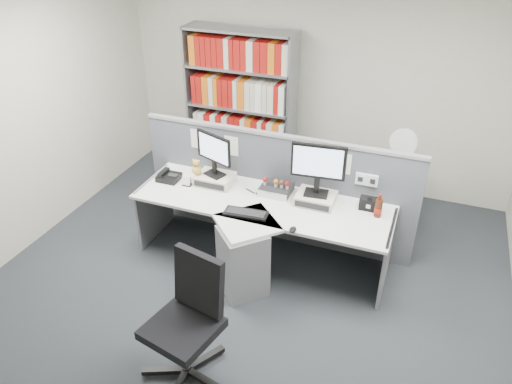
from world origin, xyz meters
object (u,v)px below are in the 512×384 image
at_px(mouse, 293,230).
at_px(filing_cabinet, 394,198).
at_px(desk, 254,235).
at_px(speaker, 369,204).
at_px(monitor_left, 214,151).
at_px(office_chair, 189,317).
at_px(monitor_right, 318,166).
at_px(shelving_unit, 241,109).
at_px(desktop_pc, 276,189).
at_px(desk_calendar, 187,181).
at_px(cola_bottle, 378,208).
at_px(keyboard, 246,213).
at_px(desk_fan, 403,145).
at_px(desk_phone, 168,177).

relative_size(mouse, filing_cabinet, 0.14).
relative_size(desk, speaker, 14.10).
relative_size(monitor_left, filing_cabinet, 0.66).
bearing_deg(office_chair, monitor_right, 72.65).
xyz_separation_m(desk, speaker, (1.02, 0.46, 0.33)).
bearing_deg(speaker, shelving_unit, 144.08).
height_order(monitor_right, filing_cabinet, monitor_right).
distance_m(desktop_pc, office_chair, 1.76).
xyz_separation_m(mouse, desk_calendar, (-1.29, 0.40, 0.03)).
height_order(monitor_left, cola_bottle, monitor_left).
relative_size(desk, keyboard, 6.00).
height_order(desktop_pc, shelving_unit, shelving_unit).
bearing_deg(desk_fan, shelving_unit, 167.92).
relative_size(desk, desk_fan, 5.05).
bearing_deg(desktop_pc, desk_calendar, -168.22).
relative_size(desktop_pc, filing_cabinet, 0.44).
xyz_separation_m(monitor_left, shelving_unit, (-0.31, 1.47, -0.12)).
xyz_separation_m(desk_calendar, office_chair, (0.82, -1.56, -0.21)).
height_order(monitor_left, desk_phone, monitor_left).
distance_m(speaker, office_chair, 2.07).
bearing_deg(cola_bottle, desktop_pc, 176.42).
bearing_deg(shelving_unit, speaker, -35.92).
distance_m(monitor_left, desktop_pc, 0.75).
height_order(desk, desk_calendar, desk_calendar).
bearing_deg(shelving_unit, office_chair, -74.55).
distance_m(desk_calendar, filing_cabinet, 2.39).
distance_m(desk, keyboard, 0.29).
bearing_deg(office_chair, monitor_left, 108.40).
height_order(desktop_pc, office_chair, office_chair).
relative_size(desk, desktop_pc, 8.41).
bearing_deg(desk_fan, monitor_right, -124.25).
relative_size(speaker, cola_bottle, 0.76).
bearing_deg(filing_cabinet, monitor_right, -124.24).
distance_m(monitor_left, filing_cabinet, 2.19).
relative_size(desk_calendar, speaker, 0.62).
bearing_deg(shelving_unit, monitor_left, -78.08).
bearing_deg(office_chair, desk_fan, 65.77).
bearing_deg(filing_cabinet, keyboard, -130.85).
distance_m(shelving_unit, office_chair, 3.31).
distance_m(monitor_left, mouse, 1.22).
height_order(monitor_right, office_chair, monitor_right).
distance_m(desk_phone, desk_fan, 2.57).
bearing_deg(speaker, desk, -155.93).
bearing_deg(desk_calendar, monitor_left, 29.93).
distance_m(desk, desktop_pc, 0.53).
height_order(shelving_unit, office_chair, shelving_unit).
bearing_deg(desk_phone, shelving_unit, 83.10).
bearing_deg(desk_phone, mouse, -15.86).
xyz_separation_m(monitor_left, desktop_pc, (0.67, 0.05, -0.34)).
bearing_deg(office_chair, speaker, 59.52).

